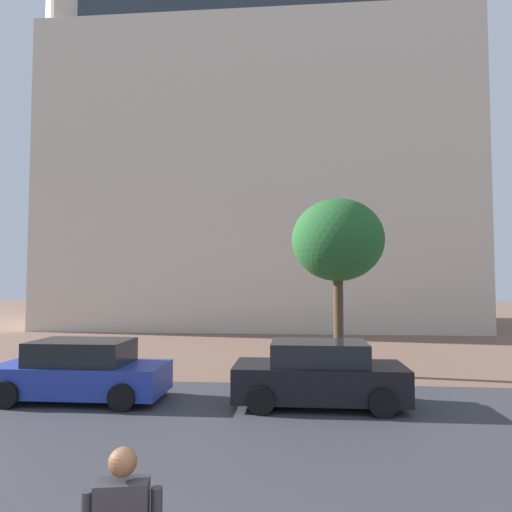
# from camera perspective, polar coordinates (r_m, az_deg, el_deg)

# --- Properties ---
(ground_plane) EXTENTS (120.00, 120.00, 0.00)m
(ground_plane) POSITION_cam_1_polar(r_m,az_deg,el_deg) (12.80, 0.03, -16.75)
(ground_plane) COLOR brown
(street_asphalt_strip) EXTENTS (120.00, 8.27, 0.00)m
(street_asphalt_strip) POSITION_cam_1_polar(r_m,az_deg,el_deg) (10.10, -1.41, -20.48)
(street_asphalt_strip) COLOR #38383D
(street_asphalt_strip) RESTS_ON ground_plane
(landmark_building) EXTENTS (27.34, 14.17, 37.93)m
(landmark_building) POSITION_cam_1_polar(r_m,az_deg,el_deg) (34.34, 0.75, 10.87)
(landmark_building) COLOR beige
(landmark_building) RESTS_ON ground_plane
(car_blue) EXTENTS (4.28, 2.00, 1.51)m
(car_blue) POSITION_cam_1_polar(r_m,az_deg,el_deg) (12.84, -20.84, -13.24)
(car_blue) COLOR #23389E
(car_blue) RESTS_ON ground_plane
(car_black) EXTENTS (4.10, 1.97, 1.54)m
(car_black) POSITION_cam_1_polar(r_m,az_deg,el_deg) (11.64, 7.82, -14.39)
(car_black) COLOR black
(car_black) RESTS_ON ground_plane
(tree_curb_far) EXTENTS (3.02, 3.02, 5.73)m
(tree_curb_far) POSITION_cam_1_polar(r_m,az_deg,el_deg) (15.35, 10.09, 1.85)
(tree_curb_far) COLOR #4C3823
(tree_curb_far) RESTS_ON ground_plane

